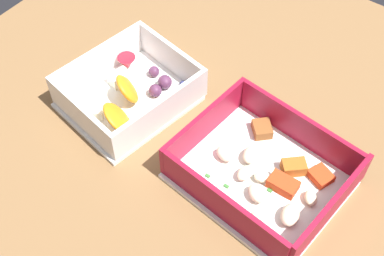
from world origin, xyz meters
The scene contains 3 objects.
table_surface centered at (0.00, 0.00, 1.00)cm, with size 80.00×80.00×2.00cm, color brown.
pasta_container centered at (9.29, 0.56, 3.61)cm, with size 20.03×17.00×5.27cm.
fruit_bowl centered at (-11.61, 0.27, 3.94)cm, with size 15.80×17.83×5.47cm.
Camera 1 is at (22.41, -31.25, 54.83)cm, focal length 47.99 mm.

